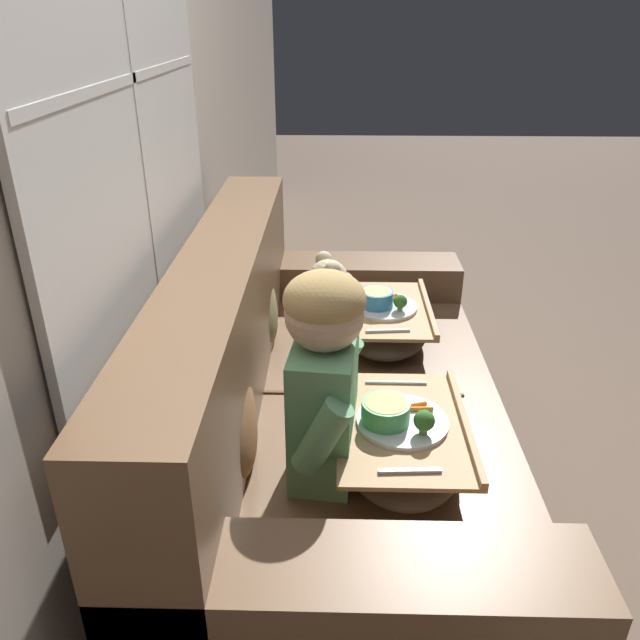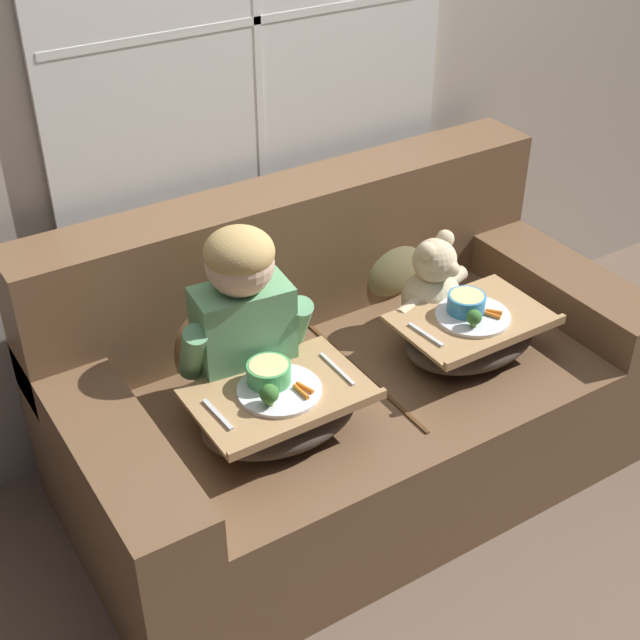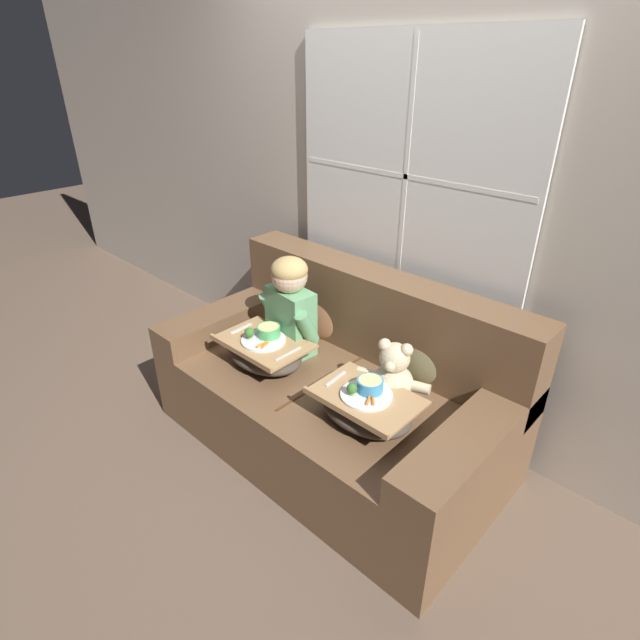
# 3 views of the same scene
# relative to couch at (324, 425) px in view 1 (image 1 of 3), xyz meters

# --- Properties ---
(ground_plane) EXTENTS (14.00, 14.00, 0.00)m
(ground_plane) POSITION_rel_couch_xyz_m (0.00, -0.07, -0.32)
(ground_plane) COLOR brown
(wall_back_with_window) EXTENTS (8.00, 0.08, 2.60)m
(wall_back_with_window) POSITION_rel_couch_xyz_m (0.00, 0.53, 0.98)
(wall_back_with_window) COLOR #BCB2A3
(wall_back_with_window) RESTS_ON ground_plane
(couch) EXTENTS (1.80, 0.95, 0.90)m
(couch) POSITION_rel_couch_xyz_m (0.00, 0.00, 0.00)
(couch) COLOR brown
(couch) RESTS_ON ground_plane
(throw_pillow_behind_child) EXTENTS (0.35, 0.17, 0.36)m
(throw_pillow_behind_child) POSITION_rel_couch_xyz_m (-0.34, 0.23, 0.28)
(throw_pillow_behind_child) COLOR #B2754C
(throw_pillow_behind_child) RESTS_ON couch
(throw_pillow_behind_teddy) EXTENTS (0.32, 0.15, 0.33)m
(throw_pillow_behind_teddy) POSITION_rel_couch_xyz_m (0.34, 0.23, 0.28)
(throw_pillow_behind_teddy) COLOR #898456
(throw_pillow_behind_teddy) RESTS_ON couch
(child_figure) EXTENTS (0.40, 0.20, 0.54)m
(child_figure) POSITION_rel_couch_xyz_m (-0.34, -0.01, 0.42)
(child_figure) COLOR #66A370
(child_figure) RESTS_ON couch
(teddy_bear) EXTENTS (0.35, 0.26, 0.33)m
(teddy_bear) POSITION_rel_couch_xyz_m (0.34, -0.01, 0.26)
(teddy_bear) COLOR beige
(teddy_bear) RESTS_ON couch
(lap_tray_child) EXTENTS (0.48, 0.33, 0.21)m
(lap_tray_child) POSITION_rel_couch_xyz_m (-0.34, -0.20, 0.20)
(lap_tray_child) COLOR #473D33
(lap_tray_child) RESTS_ON child_figure
(lap_tray_teddy) EXTENTS (0.46, 0.32, 0.21)m
(lap_tray_teddy) POSITION_rel_couch_xyz_m (0.34, -0.20, 0.20)
(lap_tray_teddy) COLOR #473D33
(lap_tray_teddy) RESTS_ON teddy_bear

